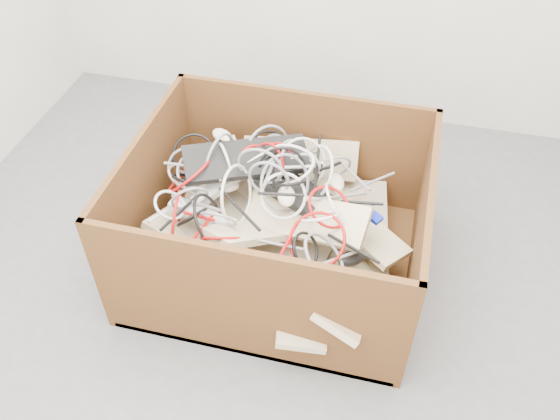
% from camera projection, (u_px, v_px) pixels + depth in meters
% --- Properties ---
extents(ground, '(3.00, 3.00, 0.00)m').
position_uv_depth(ground, '(248.00, 311.00, 2.37)').
color(ground, '#515153').
rests_on(ground, ground).
extents(room_shell, '(3.04, 3.04, 2.50)m').
position_uv_depth(room_shell, '(230.00, 16.00, 1.50)').
color(room_shell, silver).
rests_on(room_shell, ground).
extents(cardboard_box, '(1.13, 0.94, 0.58)m').
position_uv_depth(cardboard_box, '(275.00, 239.00, 2.45)').
color(cardboard_box, '#422C10').
rests_on(cardboard_box, ground).
extents(keyboard_pile, '(1.06, 0.99, 0.39)m').
position_uv_depth(keyboard_pile, '(283.00, 218.00, 2.35)').
color(keyboard_pile, beige).
rests_on(keyboard_pile, cardboard_box).
extents(mice_scatter, '(0.76, 0.71, 0.19)m').
position_uv_depth(mice_scatter, '(275.00, 218.00, 2.27)').
color(mice_scatter, beige).
rests_on(mice_scatter, keyboard_pile).
extents(power_strip_left, '(0.22, 0.26, 0.12)m').
position_uv_depth(power_strip_left, '(223.00, 184.00, 2.38)').
color(power_strip_left, white).
rests_on(power_strip_left, keyboard_pile).
extents(power_strip_right, '(0.28, 0.08, 0.09)m').
position_uv_depth(power_strip_right, '(202.00, 215.00, 2.30)').
color(power_strip_right, white).
rests_on(power_strip_right, keyboard_pile).
extents(vga_plug, '(0.06, 0.06, 0.03)m').
position_uv_depth(vga_plug, '(376.00, 218.00, 2.24)').
color(vga_plug, '#0B1BB2').
rests_on(vga_plug, keyboard_pile).
extents(cable_tangle, '(0.97, 0.79, 0.41)m').
position_uv_depth(cable_tangle, '(255.00, 183.00, 2.33)').
color(cable_tangle, '#A50C0B').
rests_on(cable_tangle, keyboard_pile).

